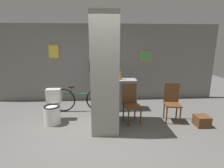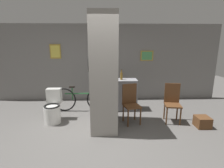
# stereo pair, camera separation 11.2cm
# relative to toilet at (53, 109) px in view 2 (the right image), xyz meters

# --- Properties ---
(ground_plane) EXTENTS (14.00, 14.00, 0.00)m
(ground_plane) POSITION_rel_toilet_xyz_m (1.27, -0.80, -0.34)
(ground_plane) COLOR #5B5956
(wall_back) EXTENTS (8.00, 0.09, 2.60)m
(wall_back) POSITION_rel_toilet_xyz_m (1.27, 1.83, 0.96)
(wall_back) COLOR gray
(wall_back) RESTS_ON ground_plane
(pillar_center) EXTENTS (0.62, 1.08, 2.60)m
(pillar_center) POSITION_rel_toilet_xyz_m (1.31, -0.26, 0.96)
(pillar_center) COLOR gray
(pillar_center) RESTS_ON ground_plane
(counter_shelf) EXTENTS (1.17, 0.44, 0.92)m
(counter_shelf) POSITION_rel_toilet_xyz_m (1.69, 0.83, 0.12)
(counter_shelf) COLOR gray
(counter_shelf) RESTS_ON ground_plane
(toilet) EXTENTS (0.40, 0.56, 0.83)m
(toilet) POSITION_rel_toilet_xyz_m (0.00, 0.00, 0.00)
(toilet) COLOR silver
(toilet) RESTS_ON ground_plane
(chair_near_pillar) EXTENTS (0.47, 0.47, 0.98)m
(chair_near_pillar) POSITION_rel_toilet_xyz_m (1.97, -0.08, 0.19)
(chair_near_pillar) COLOR brown
(chair_near_pillar) RESTS_ON ground_plane
(chair_by_doorway) EXTENTS (0.43, 0.43, 0.98)m
(chair_by_doorway) POSITION_rel_toilet_xyz_m (3.04, -0.06, 0.19)
(chair_by_doorway) COLOR brown
(chair_by_doorway) RESTS_ON ground_plane
(bicycle) EXTENTS (1.72, 0.42, 0.76)m
(bicycle) POSITION_rel_toilet_xyz_m (0.63, 0.72, 0.02)
(bicycle) COLOR black
(bicycle) RESTS_ON ground_plane
(bottle_tall) EXTENTS (0.07, 0.07, 0.32)m
(bottle_tall) POSITION_rel_toilet_xyz_m (1.81, 0.82, 0.69)
(bottle_tall) COLOR olive
(bottle_tall) RESTS_ON counter_shelf
(floor_crate) EXTENTS (0.32, 0.32, 0.26)m
(floor_crate) POSITION_rel_toilet_xyz_m (3.67, -0.43, -0.22)
(floor_crate) COLOR brown
(floor_crate) RESTS_ON ground_plane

